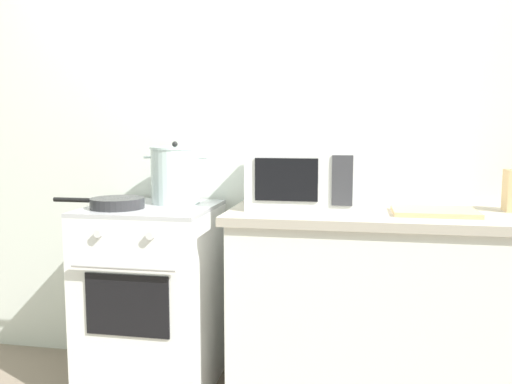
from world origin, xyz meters
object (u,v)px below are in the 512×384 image
object	(u,v)px
frying_pan	(116,203)
cutting_board	(434,212)
stock_pot	(175,175)
stove	(153,297)
microwave	(304,176)

from	to	relation	value
frying_pan	cutting_board	world-z (taller)	frying_pan
frying_pan	cutting_board	distance (m)	1.46
stock_pot	frying_pan	distance (m)	0.33
stove	stock_pot	world-z (taller)	stock_pot
stock_pot	stove	bearing A→B (deg)	-125.14
stove	frying_pan	size ratio (longest dim) A/B	2.03
microwave	cutting_board	world-z (taller)	microwave
stock_pot	frying_pan	bearing A→B (deg)	-134.05
stove	cutting_board	size ratio (longest dim) A/B	2.56
frying_pan	microwave	world-z (taller)	microwave
stock_pot	frying_pan	size ratio (longest dim) A/B	0.73
microwave	cutting_board	size ratio (longest dim) A/B	1.39
stock_pot	microwave	xyz separation A→B (m)	(0.65, -0.04, 0.01)
stove	cutting_board	world-z (taller)	cutting_board
stock_pot	microwave	bearing A→B (deg)	-3.63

